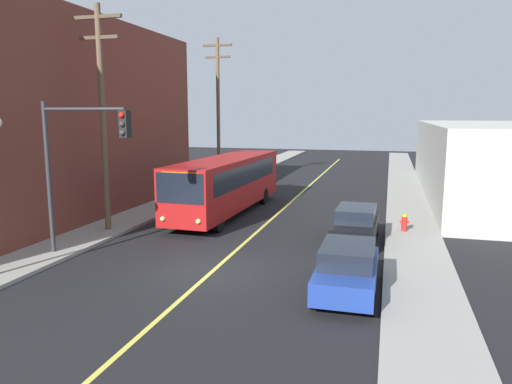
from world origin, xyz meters
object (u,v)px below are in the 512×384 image
object	(u,v)px
city_bus	(227,182)
utility_pole_near	(102,109)
parked_car_black	(356,224)
utility_pole_mid	(218,104)
fire_hydrant	(404,222)
parked_car_blue	(347,268)
traffic_signal_left_corner	(80,150)

from	to	relation	value
city_bus	utility_pole_near	xyz separation A→B (m)	(-4.14, -5.68, 4.06)
parked_car_black	city_bus	bearing A→B (deg)	149.57
utility_pole_mid	fire_hydrant	xyz separation A→B (m)	(14.22, -13.43, -5.79)
utility_pole_mid	fire_hydrant	world-z (taller)	utility_pole_mid
parked_car_black	fire_hydrant	xyz separation A→B (m)	(2.12, 2.18, -0.26)
city_bus	fire_hydrant	distance (m)	9.99
parked_car_blue	utility_pole_mid	xyz separation A→B (m)	(-12.27, 21.92, 5.54)
fire_hydrant	parked_car_black	bearing A→B (deg)	-134.28
parked_car_black	fire_hydrant	distance (m)	3.05
city_bus	utility_pole_mid	size ratio (longest dim) A/B	1.07
parked_car_black	utility_pole_near	size ratio (longest dim) A/B	0.42
utility_pole_near	traffic_signal_left_corner	distance (m)	4.53
city_bus	parked_car_blue	xyz separation A→B (m)	(7.71, -10.74, -0.98)
fire_hydrant	utility_pole_near	bearing A→B (deg)	-166.00
parked_car_blue	utility_pole_near	world-z (taller)	utility_pole_near
utility_pole_mid	fire_hydrant	bearing A→B (deg)	-43.37
parked_car_blue	utility_pole_near	bearing A→B (deg)	156.89
traffic_signal_left_corner	fire_hydrant	xyz separation A→B (m)	(12.26, 7.40, -3.72)
parked_car_blue	fire_hydrant	distance (m)	8.72
utility_pole_mid	utility_pole_near	bearing A→B (deg)	-88.55
fire_hydrant	city_bus	bearing A→B (deg)	166.90
city_bus	parked_car_black	world-z (taller)	city_bus
parked_car_black	traffic_signal_left_corner	size ratio (longest dim) A/B	0.74
city_bus	traffic_signal_left_corner	bearing A→B (deg)	-105.12
city_bus	parked_car_blue	distance (m)	13.25
parked_car_blue	fire_hydrant	world-z (taller)	parked_car_blue
utility_pole_mid	traffic_signal_left_corner	xyz separation A→B (m)	(1.96, -20.83, -2.07)
parked_car_blue	parked_car_black	distance (m)	6.32
parked_car_black	utility_pole_mid	bearing A→B (deg)	127.77
parked_car_blue	utility_pole_mid	world-z (taller)	utility_pole_mid
utility_pole_mid	traffic_signal_left_corner	world-z (taller)	utility_pole_mid
city_bus	utility_pole_near	bearing A→B (deg)	-126.05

